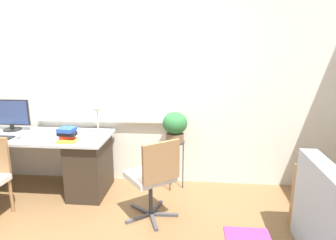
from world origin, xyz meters
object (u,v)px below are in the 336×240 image
(monitor, at_px, (11,115))
(desk_lamp, at_px, (97,117))
(plant_stand, at_px, (175,147))
(office_chair_swivel, at_px, (154,176))
(mouse, at_px, (19,137))
(potted_plant, at_px, (175,125))
(book_stack, at_px, (67,135))

(monitor, height_order, desk_lamp, monitor)
(plant_stand, bearing_deg, office_chair_swivel, -102.83)
(mouse, bearing_deg, potted_plant, 11.30)
(monitor, relative_size, plant_stand, 0.78)
(mouse, height_order, potted_plant, potted_plant)
(monitor, distance_m, potted_plant, 2.08)
(book_stack, distance_m, office_chair_swivel, 1.11)
(monitor, xyz_separation_m, desk_lamp, (1.14, -0.06, 0.02))
(office_chair_swivel, bearing_deg, monitor, -57.52)
(desk_lamp, distance_m, book_stack, 0.43)
(desk_lamp, bearing_deg, mouse, -163.14)
(monitor, distance_m, office_chair_swivel, 2.08)
(book_stack, bearing_deg, potted_plant, 19.61)
(mouse, distance_m, office_chair_swivel, 1.69)
(plant_stand, bearing_deg, potted_plant, 0.00)
(monitor, height_order, plant_stand, monitor)
(book_stack, bearing_deg, office_chair_swivel, -16.85)
(potted_plant, bearing_deg, book_stack, -160.39)
(potted_plant, bearing_deg, mouse, -168.70)
(book_stack, distance_m, plant_stand, 1.28)
(desk_lamp, height_order, book_stack, desk_lamp)
(office_chair_swivel, distance_m, plant_stand, 0.75)
(office_chair_swivel, bearing_deg, book_stack, -54.41)
(plant_stand, bearing_deg, monitor, -179.05)
(plant_stand, bearing_deg, book_stack, -160.39)
(desk_lamp, xyz_separation_m, office_chair_swivel, (0.76, -0.63, -0.45))
(office_chair_swivel, xyz_separation_m, potted_plant, (0.17, 0.73, 0.34))
(monitor, height_order, book_stack, monitor)
(mouse, height_order, desk_lamp, desk_lamp)
(monitor, bearing_deg, plant_stand, 0.95)
(book_stack, height_order, potted_plant, potted_plant)
(book_stack, relative_size, potted_plant, 0.63)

